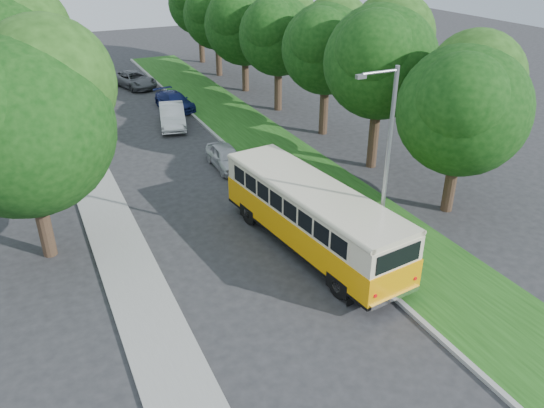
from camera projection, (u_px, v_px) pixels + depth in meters
name	position (u px, v px, depth m)	size (l,w,h in m)	color
ground	(254.00, 259.00, 21.75)	(120.00, 120.00, 0.00)	#27272A
curb	(279.00, 193.00, 27.10)	(0.20, 70.00, 0.15)	gray
grass_verge	(319.00, 185.00, 28.00)	(4.50, 70.00, 0.13)	#194412
sidewalk	(112.00, 228.00, 23.90)	(2.20, 70.00, 0.12)	gray
treeline	(186.00, 35.00, 34.67)	(24.27, 41.91, 9.46)	#332319
lamppost_near	(385.00, 166.00, 19.35)	(1.71, 0.16, 8.00)	gray
lamppost_far	(69.00, 83.00, 30.90)	(1.71, 0.16, 7.50)	gray
warning_sign	(89.00, 143.00, 28.85)	(0.56, 0.10, 2.50)	gray
vintage_bus	(311.00, 218.00, 21.82)	(2.58, 10.01, 2.97)	#FFA508
car_silver	(226.00, 157.00, 29.92)	(1.51, 3.75, 1.28)	silver
car_white	(172.00, 116.00, 36.20)	(1.62, 4.66, 1.54)	white
car_blue	(175.00, 101.00, 39.80)	(1.76, 4.32, 1.25)	navy
car_grey	(134.00, 80.00, 45.36)	(2.24, 4.86, 1.35)	#585B5F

